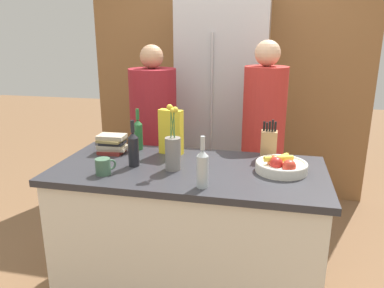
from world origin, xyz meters
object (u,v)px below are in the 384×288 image
at_px(knife_block, 269,144).
at_px(book_stack, 112,144).
at_px(refrigerator, 223,104).
at_px(bottle_wine, 202,168).
at_px(fruit_bowl, 281,166).
at_px(bottle_vinegar, 138,134).
at_px(flower_vase, 173,150).
at_px(person_in_blue, 263,135).
at_px(coffee_mug, 103,166).
at_px(person_at_sink, 154,132).
at_px(bottle_oil, 133,148).
at_px(cereal_box, 171,132).

relative_size(knife_block, book_stack, 1.28).
height_order(refrigerator, knife_block, refrigerator).
bearing_deg(bottle_wine, fruit_bowl, 38.05).
xyz_separation_m(bottle_vinegar, bottle_wine, (0.56, -0.57, -0.00)).
relative_size(knife_block, bottle_wine, 0.93).
height_order(flower_vase, person_in_blue, person_in_blue).
distance_m(coffee_mug, book_stack, 0.41).
bearing_deg(bottle_vinegar, flower_vase, -44.78).
xyz_separation_m(fruit_bowl, flower_vase, (-0.62, -0.09, 0.08)).
relative_size(book_stack, person_in_blue, 0.12).
xyz_separation_m(bottle_vinegar, person_at_sink, (-0.05, 0.50, -0.12)).
relative_size(fruit_bowl, knife_block, 1.16).
height_order(knife_block, flower_vase, flower_vase).
distance_m(bottle_vinegar, person_at_sink, 0.51).
xyz_separation_m(flower_vase, bottle_oil, (-0.25, 0.01, -0.01)).
bearing_deg(bottle_vinegar, fruit_bowl, -14.49).
height_order(cereal_box, bottle_oil, cereal_box).
relative_size(coffee_mug, bottle_wine, 0.38).
distance_m(refrigerator, person_at_sink, 0.83).
relative_size(refrigerator, person_in_blue, 1.25).
xyz_separation_m(refrigerator, book_stack, (-0.58, -1.28, -0.07)).
height_order(knife_block, coffee_mug, knife_block).
relative_size(fruit_bowl, bottle_oil, 1.05).
bearing_deg(bottle_oil, person_in_blue, 47.56).
xyz_separation_m(person_at_sink, person_in_blue, (0.89, -0.01, 0.03)).
bearing_deg(fruit_bowl, flower_vase, -171.96).
bearing_deg(person_in_blue, person_at_sink, 164.05).
xyz_separation_m(fruit_bowl, bottle_vinegar, (-0.96, 0.25, 0.07)).
distance_m(fruit_bowl, knife_block, 0.26).
bearing_deg(flower_vase, fruit_bowl, 8.04).
xyz_separation_m(knife_block, bottle_wine, (-0.33, -0.55, 0.01)).
distance_m(knife_block, flower_vase, 0.64).
bearing_deg(person_in_blue, refrigerator, 105.79).
relative_size(knife_block, coffee_mug, 2.45).
distance_m(bottle_vinegar, person_in_blue, 0.97).
xyz_separation_m(flower_vase, coffee_mug, (-0.37, -0.16, -0.07)).
distance_m(fruit_bowl, book_stack, 1.12).
distance_m(book_stack, bottle_oil, 0.33).
relative_size(coffee_mug, bottle_oil, 0.37).
distance_m(bottle_wine, person_in_blue, 1.09).
distance_m(fruit_bowl, bottle_vinegar, 1.00).
xyz_separation_m(flower_vase, person_in_blue, (0.50, 0.82, -0.10)).
xyz_separation_m(fruit_bowl, knife_block, (-0.08, 0.24, 0.06)).
height_order(book_stack, bottle_wine, bottle_wine).
distance_m(refrigerator, flower_vase, 1.50).
bearing_deg(flower_vase, bottle_vinegar, 135.22).
bearing_deg(person_in_blue, cereal_box, -153.22).
xyz_separation_m(bottle_wine, person_in_blue, (0.28, 1.05, -0.09)).
relative_size(refrigerator, flower_vase, 5.18).
xyz_separation_m(book_stack, person_in_blue, (0.98, 0.60, -0.04)).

